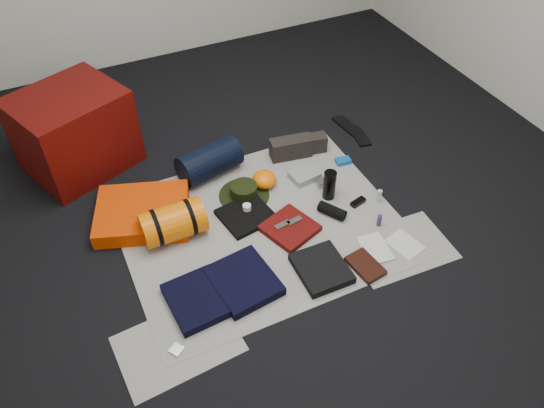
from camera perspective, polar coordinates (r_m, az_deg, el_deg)
name	(u,v)px	position (r m, az deg, el deg)	size (l,w,h in m)	color
floor	(261,227)	(3.19, -1.18, -2.52)	(4.50, 4.50, 0.02)	black
newspaper_mat	(261,226)	(3.18, -1.18, -2.36)	(1.60, 1.30, 0.01)	#B1AFA3
newspaper_sheet_front_left	(178,344)	(2.73, -10.06, -14.60)	(0.58, 0.40, 0.00)	#B1AFA3
newspaper_sheet_front_right	(400,248)	(3.15, 13.57, -4.60)	(0.58, 0.40, 0.00)	#B1AFA3
red_cabinet	(74,132)	(3.66, -20.50, 7.31)	(0.64, 0.53, 0.53)	#530906
sleeping_pad	(143,213)	(3.27, -13.73, -0.95)	(0.54, 0.44, 0.10)	#E63D02
stuff_sack	(173,222)	(3.10, -10.58, -1.97)	(0.21, 0.21, 0.36)	orange
sack_strap_left	(156,228)	(3.08, -12.34, -2.51)	(0.22, 0.22, 0.03)	black
sack_strap_right	(190,217)	(3.11, -8.84, -1.38)	(0.22, 0.22, 0.03)	black
navy_duffel	(209,161)	(3.47, -6.75, 4.62)	(0.21, 0.21, 0.41)	black
boonie_brim	(244,195)	(3.36, -3.01, 0.97)	(0.32, 0.32, 0.01)	black
boonie_crown	(244,190)	(3.33, -3.04, 1.49)	(0.17, 0.17, 0.07)	black
hiking_boot_left	(291,148)	(3.61, 2.04, 6.07)	(0.28, 0.11, 0.14)	#28231F
hiking_boot_right	(308,144)	(3.67, 3.93, 6.44)	(0.25, 0.09, 0.12)	#28231F
flip_flop_left	(360,136)	(3.88, 9.45, 7.23)	(0.09, 0.23, 0.01)	black
flip_flop_right	(347,125)	(3.97, 8.07, 8.38)	(0.09, 0.26, 0.01)	black
trousers_navy_a	(198,299)	(2.83, -7.95, -10.12)	(0.29, 0.34, 0.05)	black
trousers_navy_b	(243,281)	(2.87, -3.09, -8.27)	(0.32, 0.36, 0.06)	black
trousers_charcoal	(321,268)	(2.94, 5.34, -6.92)	(0.26, 0.30, 0.05)	black
black_tshirt	(246,215)	(3.22, -2.81, -1.21)	(0.30, 0.28, 0.03)	black
red_shirt	(290,228)	(3.14, 1.93, -2.60)	(0.27, 0.27, 0.04)	#550B09
orange_stuff_sack	(264,179)	(3.39, -0.83, 2.67)	(0.16, 0.16, 0.10)	orange
first_aid_pouch	(305,175)	(3.47, 3.54, 3.09)	(0.18, 0.14, 0.05)	gray
water_bottle	(329,185)	(3.30, 6.20, 2.06)	(0.08, 0.08, 0.20)	black
speaker	(332,211)	(3.23, 6.48, -0.73)	(0.07, 0.07, 0.17)	black
compact_camera	(324,183)	(3.43, 5.65, 2.31)	(0.10, 0.06, 0.04)	#A0A0A5
cyan_case	(343,161)	(3.62, 7.65, 4.61)	(0.10, 0.06, 0.03)	#1053A0
toiletry_purple	(379,220)	(3.21, 11.48, -1.73)	(0.03, 0.03, 0.08)	#44216A
toiletry_clear	(379,196)	(3.36, 11.44, 0.85)	(0.03, 0.03, 0.09)	#AFB4AF
paperback_book	(365,266)	(3.00, 10.00, -6.56)	(0.14, 0.21, 0.03)	black
map_booklet	(375,248)	(3.10, 11.02, -4.72)	(0.15, 0.22, 0.01)	beige
map_printout	(405,244)	(3.16, 14.08, -4.24)	(0.15, 0.20, 0.01)	beige
sunglasses	(358,202)	(3.34, 9.23, 0.20)	(0.10, 0.04, 0.03)	black
key_cluster	(176,350)	(2.71, -10.25, -15.16)	(0.06, 0.06, 0.01)	#A0A0A5
tape_roll	(247,207)	(3.22, -2.72, -0.35)	(0.05, 0.05, 0.04)	silver
energy_bar_a	(282,225)	(3.12, 1.12, -2.28)	(0.10, 0.04, 0.01)	#A0A0A5
energy_bar_b	(294,221)	(3.14, 2.43, -1.82)	(0.10, 0.04, 0.01)	#A0A0A5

